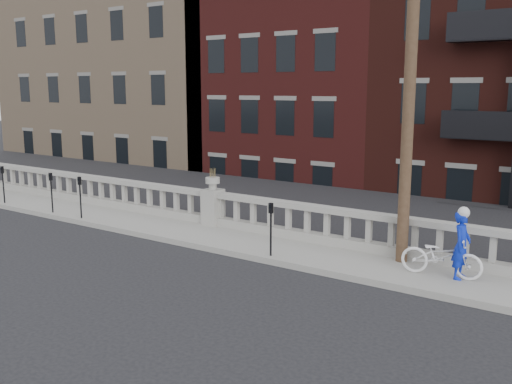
% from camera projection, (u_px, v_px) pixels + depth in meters
% --- Properties ---
extents(ground, '(120.00, 120.00, 0.00)m').
position_uv_depth(ground, '(116.00, 260.00, 14.56)').
color(ground, black).
rests_on(ground, ground).
extents(sidewalk, '(32.00, 2.20, 0.15)m').
position_uv_depth(sidewalk, '(193.00, 233.00, 16.97)').
color(sidewalk, gray).
rests_on(sidewalk, ground).
extents(balustrade, '(28.00, 0.34, 1.03)m').
position_uv_depth(balustrade, '(213.00, 209.00, 17.63)').
color(balustrade, gray).
rests_on(balustrade, sidewalk).
extents(planter_pedestal, '(0.55, 0.55, 1.76)m').
position_uv_depth(planter_pedestal, '(213.00, 203.00, 17.60)').
color(planter_pedestal, gray).
rests_on(planter_pedestal, sidewalk).
extents(lower_level, '(80.00, 44.00, 20.80)m').
position_uv_depth(lower_level, '(432.00, 118.00, 32.38)').
color(lower_level, '#605E59').
rests_on(lower_level, ground).
extents(utility_pole, '(1.60, 0.28, 10.00)m').
position_uv_depth(utility_pole, '(411.00, 48.00, 13.04)').
color(utility_pole, '#422D1E').
rests_on(utility_pole, sidewalk).
extents(parking_meter_a, '(0.10, 0.09, 1.36)m').
position_uv_depth(parking_meter_a, '(3.00, 180.00, 20.82)').
color(parking_meter_a, black).
rests_on(parking_meter_a, sidewalk).
extents(parking_meter_b, '(0.10, 0.09, 1.36)m').
position_uv_depth(parking_meter_b, '(51.00, 188.00, 19.22)').
color(parking_meter_b, black).
rests_on(parking_meter_b, sidewalk).
extents(parking_meter_c, '(0.10, 0.09, 1.36)m').
position_uv_depth(parking_meter_c, '(80.00, 193.00, 18.38)').
color(parking_meter_c, black).
rests_on(parking_meter_c, sidewalk).
extents(parking_meter_d, '(0.10, 0.09, 1.36)m').
position_uv_depth(parking_meter_d, '(271.00, 223.00, 14.25)').
color(parking_meter_d, black).
rests_on(parking_meter_d, sidewalk).
extents(bicycle, '(1.84, 0.83, 0.94)m').
position_uv_depth(bicycle, '(441.00, 256.00, 12.77)').
color(bicycle, white).
rests_on(bicycle, sidewalk).
extents(cyclist, '(0.39, 0.57, 1.52)m').
position_uv_depth(cyclist, '(462.00, 245.00, 12.57)').
color(cyclist, '#0C25BF').
rests_on(cyclist, sidewalk).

